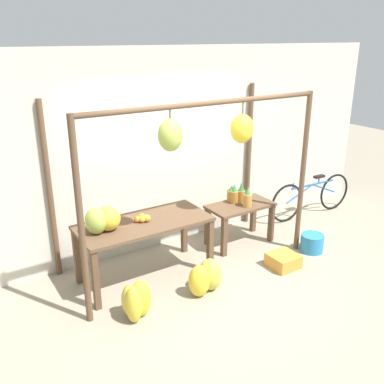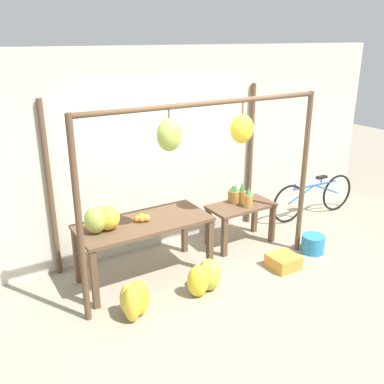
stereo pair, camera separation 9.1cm
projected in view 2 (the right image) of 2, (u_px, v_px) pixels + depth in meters
name	position (u px, v px, depth m)	size (l,w,h in m)	color
ground_plane	(223.00, 292.00, 5.17)	(20.00, 20.00, 0.00)	gray
shop_wall_back	(160.00, 151.00, 5.95)	(8.00, 0.08, 2.80)	beige
stall_awning	(197.00, 152.00, 5.08)	(3.19, 1.31, 2.25)	brown
display_table_main	(144.00, 229.00, 5.28)	(1.64, 0.74, 0.77)	brown
display_table_side	(241.00, 213.00, 6.23)	(0.97, 0.51, 0.61)	brown
banana_pile_on_table	(102.00, 219.00, 4.94)	(0.51, 0.38, 0.32)	gold
orange_pile	(142.00, 218.00, 5.25)	(0.19, 0.17, 0.09)	orange
pineapple_cluster	(240.00, 196.00, 6.18)	(0.22, 0.44, 0.31)	#A3702D
banana_pile_ground_left	(134.00, 300.00, 4.64)	(0.38, 0.37, 0.44)	yellow
banana_pile_ground_right	(204.00, 277.00, 5.10)	(0.54, 0.39, 0.41)	gold
fruit_crate_white	(283.00, 261.00, 5.68)	(0.37, 0.35, 0.18)	orange
blue_bucket	(313.00, 244.00, 6.08)	(0.32, 0.32, 0.25)	teal
parked_bicycle	(314.00, 197.00, 7.24)	(1.75, 0.12, 0.70)	black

